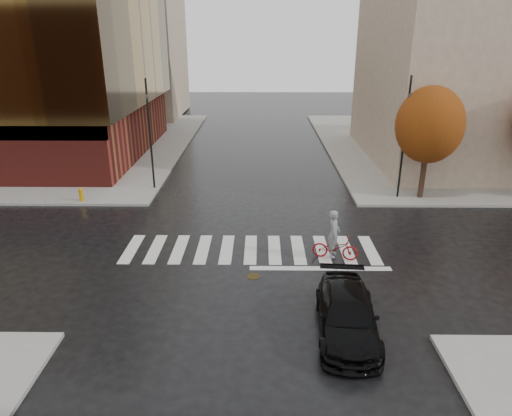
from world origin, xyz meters
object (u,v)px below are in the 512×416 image
Objects in this scene: sedan at (347,314)px; traffic_light_nw at (150,128)px; traffic_light_ne at (405,131)px; cyclist at (335,242)px; fire_hydrant at (81,194)px.

sedan is 0.70× the size of traffic_light_nw.
traffic_light_nw is 15.05m from traffic_light_ne.
fire_hydrant is at bearing 77.00° from cyclist.
sedan is 17.83m from traffic_light_nw.
sedan is 5.88× the size of fire_hydrant.
cyclist is 0.34× the size of traffic_light_nw.
traffic_light_ne is at bearing 2.94° from fire_hydrant.
traffic_light_ne is (5.37, 13.13, 3.44)m from sedan.
sedan reaches higher than fire_hydrant.
cyclist is at bearing 90.06° from sedan.
traffic_light_ne is at bearing 96.27° from traffic_light_nw.
traffic_light_nw is (-10.00, 9.35, 3.14)m from cyclist.
fire_hydrant is (-18.67, -0.96, -3.53)m from traffic_light_ne.
traffic_light_ne is 8.76× the size of fire_hydrant.
cyclist is at bearing -26.58° from fire_hydrant.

